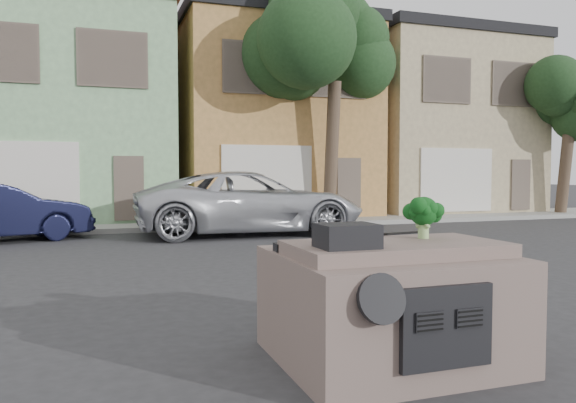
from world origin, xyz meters
TOP-DOWN VIEW (x-y plane):
  - ground_plane at (0.00, 0.00)m, footprint 120.00×120.00m
  - sidewalk at (0.00, 10.50)m, footprint 40.00×3.00m
  - townhouse_mint at (-3.50, 14.50)m, footprint 7.20×8.20m
  - townhouse_tan at (4.00, 14.50)m, footprint 7.20×8.20m
  - townhouse_beige at (11.50, 14.50)m, footprint 7.20×8.20m
  - silver_pickup at (1.58, 7.65)m, footprint 6.47×3.15m
  - tree_near at (5.00, 9.80)m, footprint 4.40×4.00m
  - tree_far at (15.00, 9.80)m, footprint 3.20×3.00m
  - car_dashboard at (0.00, -3.00)m, footprint 2.00×1.80m
  - instrument_hump at (-0.58, -3.35)m, footprint 0.48×0.38m
  - wiper_arm at (0.28, -2.62)m, footprint 0.69×0.15m
  - broccoli at (0.39, -2.99)m, footprint 0.46×0.46m

SIDE VIEW (x-z plane):
  - ground_plane at x=0.00m, z-range 0.00..0.00m
  - silver_pickup at x=1.58m, z-range -0.89..0.89m
  - sidewalk at x=0.00m, z-range 0.00..0.15m
  - car_dashboard at x=0.00m, z-range 0.00..1.12m
  - wiper_arm at x=0.28m, z-range 1.12..1.14m
  - instrument_hump at x=-0.58m, z-range 1.12..1.32m
  - broccoli at x=0.39m, z-range 1.12..1.52m
  - tree_far at x=15.00m, z-range 0.00..6.00m
  - townhouse_mint at x=-3.50m, z-range 0.00..7.55m
  - townhouse_tan at x=4.00m, z-range 0.00..7.55m
  - townhouse_beige at x=11.50m, z-range 0.00..7.55m
  - tree_near at x=5.00m, z-range 0.00..8.50m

